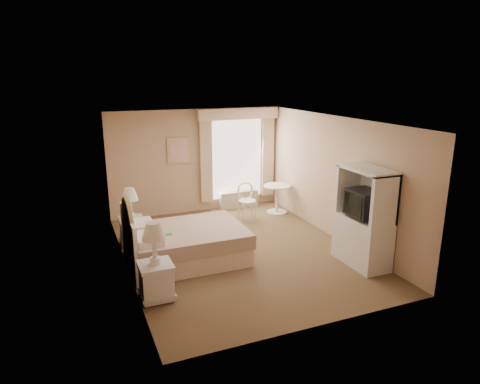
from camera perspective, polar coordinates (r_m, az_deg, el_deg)
name	(u,v)px	position (r m, az deg, el deg)	size (l,w,h in m)	color
room	(239,188)	(7.90, -0.08, 0.47)	(4.21, 5.51, 2.51)	brown
window	(238,155)	(10.66, -0.27, 4.92)	(2.05, 0.22, 2.51)	white
framed_art	(178,151)	(10.22, -8.25, 5.50)	(0.52, 0.04, 0.62)	tan
bed	(182,243)	(7.86, -7.75, -6.78)	(2.09, 1.58, 1.40)	#E1A792
nightstand_near	(156,271)	(6.60, -11.18, -10.32)	(0.50, 0.50, 1.20)	silver
nightstand_far	(131,223)	(8.78, -14.27, -4.07)	(0.47, 0.47, 1.14)	silver
round_table	(277,194)	(10.44, 4.97, -0.33)	(0.66, 0.66, 0.69)	white
cafe_chair	(246,198)	(10.03, 0.87, -0.78)	(0.43, 0.43, 0.84)	white
armoire	(363,225)	(7.84, 16.14, -4.26)	(0.53, 1.06, 1.76)	silver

